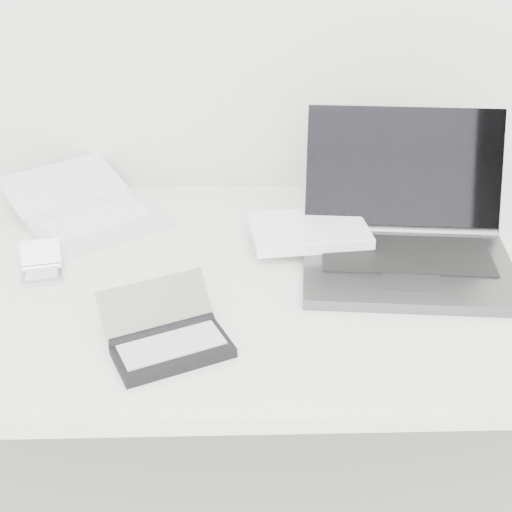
{
  "coord_description": "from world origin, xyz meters",
  "views": [
    {
      "loc": [
        -0.06,
        0.39,
        1.44
      ],
      "look_at": [
        -0.03,
        1.51,
        0.79
      ],
      "focal_mm": 50.0,
      "sensor_mm": 36.0,
      "label": 1
    }
  ],
  "objects_px": {
    "desk": "(271,293)",
    "netbook_open_white": "(88,213)",
    "laptop_large": "(386,237)",
    "palmtop_charcoal": "(168,339)"
  },
  "relations": [
    {
      "from": "netbook_open_white",
      "to": "palmtop_charcoal",
      "type": "relative_size",
      "value": 1.82
    },
    {
      "from": "desk",
      "to": "laptop_large",
      "type": "bearing_deg",
      "value": 14.44
    },
    {
      "from": "desk",
      "to": "palmtop_charcoal",
      "type": "bearing_deg",
      "value": -127.42
    },
    {
      "from": "laptop_large",
      "to": "desk",
      "type": "bearing_deg",
      "value": -160.17
    },
    {
      "from": "laptop_large",
      "to": "netbook_open_white",
      "type": "bearing_deg",
      "value": 170.13
    },
    {
      "from": "laptop_large",
      "to": "palmtop_charcoal",
      "type": "xyz_separation_m",
      "value": [
        -0.4,
        -0.29,
        -0.02
      ]
    },
    {
      "from": "desk",
      "to": "palmtop_charcoal",
      "type": "relative_size",
      "value": 6.98
    },
    {
      "from": "desk",
      "to": "netbook_open_white",
      "type": "height_order",
      "value": "netbook_open_white"
    },
    {
      "from": "netbook_open_white",
      "to": "laptop_large",
      "type": "bearing_deg",
      "value": -51.53
    },
    {
      "from": "desk",
      "to": "laptop_large",
      "type": "height_order",
      "value": "laptop_large"
    }
  ]
}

